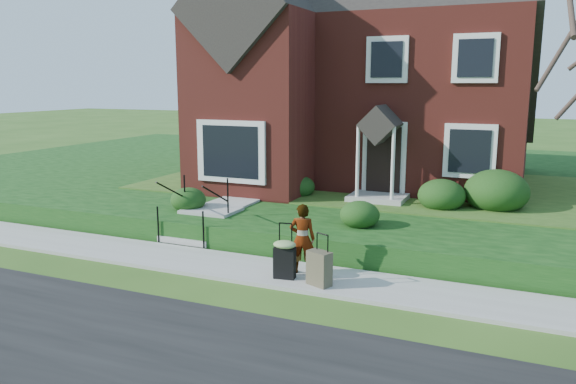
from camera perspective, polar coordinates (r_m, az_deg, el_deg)
The scene contains 10 objects.
ground at distance 12.05m, azimuth -3.12°, elevation -8.13°, with size 120.00×120.00×0.00m, color #2D5119.
sidewalk at distance 12.03m, azimuth -3.12°, elevation -7.95°, with size 60.00×1.60×0.08m, color #9E9B93.
terrace at distance 21.41m, azimuth 20.08°, elevation 0.53°, with size 44.00×20.00×0.60m, color #0F360E.
walkway at distance 17.29m, azimuth -3.17°, elevation -0.07°, with size 1.20×6.00×0.06m, color #9E9B93.
main_house at distance 20.53m, azimuth 8.62°, elevation 14.56°, with size 10.40×10.20×9.40m.
front_steps at distance 14.64m, azimuth -8.70°, elevation -2.84°, with size 1.40×2.02×1.50m.
foundation_shrubs at distance 15.93m, azimuth 8.73°, elevation 0.56°, with size 9.86×4.72×1.20m.
woman at distance 11.54m, azimuth 1.46°, elevation -4.76°, with size 0.53×0.35×1.46m, color #999999.
suitcase_black at distance 11.32m, azimuth -0.34°, elevation -6.62°, with size 0.52×0.45×1.13m.
suitcase_olive at distance 10.97m, azimuth 3.20°, elevation -7.73°, with size 0.54×0.43×1.03m.
Camera 1 is at (5.11, -10.17, 3.94)m, focal length 35.00 mm.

